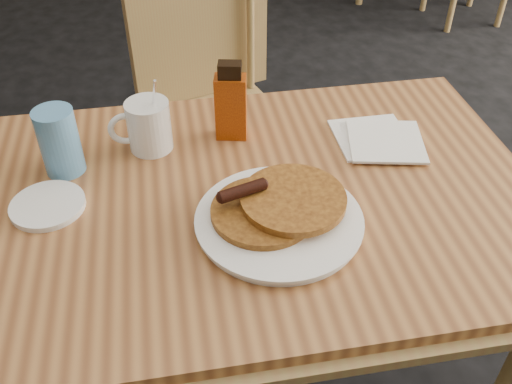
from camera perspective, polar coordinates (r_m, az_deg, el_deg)
main_table at (r=1.16m, az=-0.19°, el=-1.72°), size 1.23×0.87×0.75m
chair_main_far at (r=1.82m, az=-4.88°, el=10.89°), size 0.55×0.56×1.01m
pancake_plate at (r=1.06m, az=2.24°, el=-2.32°), size 0.31×0.31×0.07m
coffee_mug at (r=1.25m, az=-10.80°, el=6.57°), size 0.13×0.09×0.18m
syrup_bottle at (r=1.25m, az=-2.54°, el=8.83°), size 0.08×0.06×0.18m
napkin_stack at (r=1.30m, az=12.16°, el=5.19°), size 0.20×0.21×0.01m
blue_tumbler at (r=1.22m, az=-19.07°, el=4.78°), size 0.10×0.10×0.14m
side_saucer at (r=1.17m, az=-20.12°, el=-1.27°), size 0.16×0.16×0.01m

